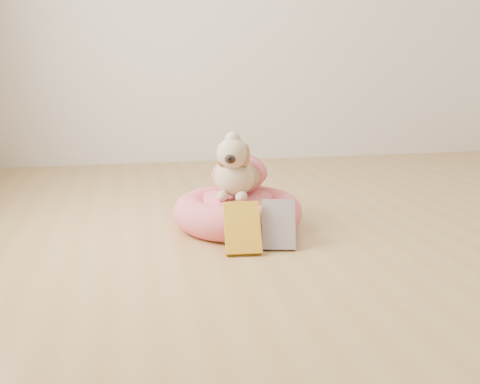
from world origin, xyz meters
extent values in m
plane|color=#B6874C|center=(0.00, 0.00, 0.00)|extent=(4.50, 4.50, 0.00)
cylinder|color=#E05761|center=(-0.58, 0.53, 0.04)|extent=(0.41, 0.41, 0.09)
torus|color=#E05761|center=(-0.58, 0.53, 0.07)|extent=(0.56, 0.56, 0.15)
cylinder|color=#E05761|center=(-0.58, 0.53, 0.11)|extent=(0.30, 0.30, 0.08)
cube|color=yellow|center=(-0.62, 0.22, 0.09)|extent=(0.15, 0.15, 0.19)
cube|color=white|center=(-0.47, 0.24, 0.09)|extent=(0.15, 0.15, 0.18)
camera|label=1|loc=(-1.03, -1.69, 0.69)|focal=40.00mm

